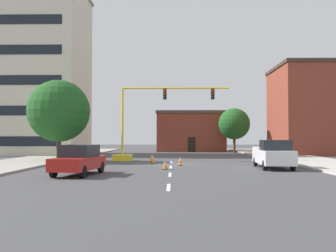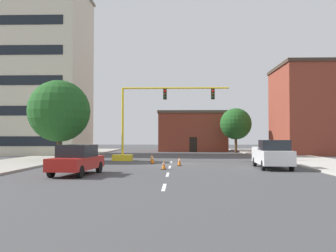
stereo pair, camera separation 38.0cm
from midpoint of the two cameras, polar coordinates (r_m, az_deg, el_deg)
The scene contains 19 objects.
ground_plane at distance 30.40m, azimuth 0.75°, elevation -5.83°, with size 160.00×160.00×0.00m, color #424244.
sidewalk_left at distance 40.47m, azimuth -17.04°, elevation -4.63°, with size 6.00×56.00×0.14m, color #9E998E.
sidewalk_right at distance 40.21m, azimuth 19.01°, elevation -4.63°, with size 6.00×56.00×0.14m, color #B2ADA3.
lane_stripe_seg_0 at distance 16.46m, azimuth 0.06°, elevation -9.30°, with size 0.16×2.40×0.01m, color silver.
lane_stripe_seg_1 at distance 21.93m, azimuth 0.44°, elevation -7.41°, with size 0.16×2.40×0.01m, color silver.
lane_stripe_seg_2 at distance 27.40m, azimuth 0.67°, elevation -6.27°, with size 0.16×2.40×0.01m, color silver.
lane_stripe_seg_3 at distance 32.89m, azimuth 0.82°, elevation -5.51°, with size 0.16×2.40×0.01m, color silver.
building_tall_left at distance 50.92m, azimuth -19.21°, elevation 7.80°, with size 12.68×10.92×21.02m.
building_brick_center at distance 59.43m, azimuth 3.89°, elevation -0.83°, with size 10.65×8.77×6.18m.
building_row_right at distance 51.44m, azimuth 23.46°, elevation 2.26°, with size 12.99×10.22×11.21m.
traffic_signal_gantry at distance 34.83m, azimuth -4.22°, elevation -1.44°, with size 10.77×1.20×6.83m.
tree_left_near at distance 34.72m, azimuth -15.97°, elevation 2.20°, with size 5.51×5.51×7.27m.
tree_right_far at distance 52.84m, azimuth 10.49°, elevation 0.32°, with size 4.36×4.36×6.22m.
pickup_truck_white at distance 27.15m, azimuth 15.95°, elevation -4.19°, with size 2.28×5.50×1.99m.
sedan_red_near_left at distance 22.27m, azimuth -13.24°, elevation -4.99°, with size 2.37×4.69×1.74m.
traffic_cone_roadside_a at distance 32.97m, azimuth -2.15°, elevation -4.85°, with size 0.36×0.36×0.77m.
traffic_cone_roadside_b at distance 25.38m, azimuth -0.22°, elevation -5.96°, with size 0.36×0.36×0.61m.
traffic_cone_roadside_c at distance 28.65m, azimuth 2.12°, elevation -5.40°, with size 0.36×0.36×0.69m.
traffic_cone_roadside_d at distance 30.70m, azimuth -1.99°, elevation -5.13°, with size 0.36×0.36×0.72m.
Camera 2 is at (0.61, -30.31, 2.18)m, focal length 40.01 mm.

